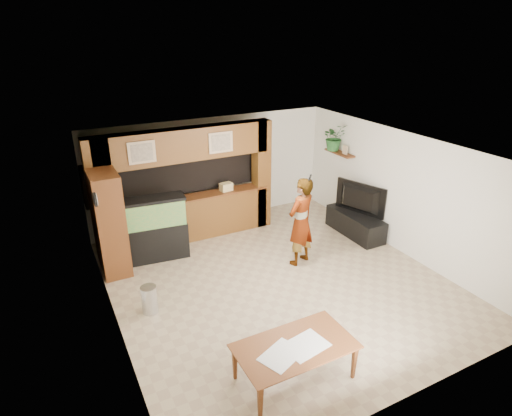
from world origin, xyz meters
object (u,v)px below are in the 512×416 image
pantry_cabinet (110,224)px  aquarium (157,229)px  television (358,199)px  person (301,222)px  dining_table (296,363)px

pantry_cabinet → aquarium: 0.99m
aquarium → television: (4.43, -1.03, 0.21)m
television → person: size_ratio=0.68×
television → dining_table: television is taller
pantry_cabinet → person: bearing=-22.5°
person → television: bearing=175.3°
person → dining_table: size_ratio=1.13×
television → person: bearing=85.8°
pantry_cabinet → dining_table: (1.67, -4.15, -0.75)m
pantry_cabinet → aquarium: (0.92, 0.10, -0.36)m
aquarium → person: (2.55, -1.54, 0.26)m
aquarium → television: bearing=-7.0°
television → aquarium: bearing=57.7°
aquarium → pantry_cabinet: bearing=-167.7°
pantry_cabinet → dining_table: size_ratio=1.26×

